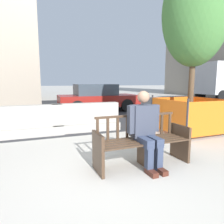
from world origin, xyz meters
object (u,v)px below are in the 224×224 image
object	(u,v)px
jersey_barrier_centre	(86,119)
jersey_barrier_left	(26,124)
construction_fence	(190,114)
street_bench	(142,143)
car_sedan_mid	(97,97)
street_tree	(195,13)
seated_person	(145,127)

from	to	relation	value
jersey_barrier_centre	jersey_barrier_left	bearing A→B (deg)	-178.55
jersey_barrier_centre	construction_fence	distance (m)	3.11
street_bench	car_sedan_mid	distance (m)	7.17
jersey_barrier_centre	street_tree	xyz separation A→B (m)	(2.81, -1.31, 3.00)
jersey_barrier_left	car_sedan_mid	world-z (taller)	car_sedan_mid
construction_fence	car_sedan_mid	xyz separation A→B (m)	(-1.20, 5.43, 0.15)
jersey_barrier_left	construction_fence	xyz separation A→B (m)	(4.52, -1.27, 0.20)
seated_person	street_tree	world-z (taller)	street_tree
street_bench	jersey_barrier_left	world-z (taller)	street_bench
street_bench	car_sedan_mid	bearing A→B (deg)	79.44
seated_person	construction_fence	size ratio (longest dim) A/B	0.81
seated_person	jersey_barrier_centre	xyz separation A→B (m)	(-0.32, 2.98, -0.35)
street_bench	seated_person	world-z (taller)	seated_person
car_sedan_mid	construction_fence	bearing A→B (deg)	-77.52
jersey_barrier_centre	car_sedan_mid	bearing A→B (deg)	68.67
street_tree	car_sedan_mid	size ratio (longest dim) A/B	1.18
seated_person	construction_fence	xyz separation A→B (m)	(2.49, 1.67, -0.15)
jersey_barrier_centre	car_sedan_mid	size ratio (longest dim) A/B	0.50
construction_fence	street_tree	bearing A→B (deg)	180.00
car_sedan_mid	jersey_barrier_left	bearing A→B (deg)	-128.56
construction_fence	car_sedan_mid	bearing A→B (deg)	102.48
jersey_barrier_centre	car_sedan_mid	world-z (taller)	car_sedan_mid
street_tree	car_sedan_mid	xyz separation A→B (m)	(-1.20, 5.43, -2.65)
street_tree	car_sedan_mid	bearing A→B (deg)	102.48
construction_fence	jersey_barrier_centre	bearing A→B (deg)	154.98
seated_person	car_sedan_mid	world-z (taller)	car_sedan_mid
jersey_barrier_centre	street_tree	world-z (taller)	street_tree
street_tree	construction_fence	size ratio (longest dim) A/B	2.96
seated_person	car_sedan_mid	size ratio (longest dim) A/B	0.32
street_bench	car_sedan_mid	xyz separation A→B (m)	(1.31, 7.05, 0.29)
street_tree	street_bench	bearing A→B (deg)	-147.25
street_bench	jersey_barrier_left	xyz separation A→B (m)	(-2.00, 2.88, -0.06)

